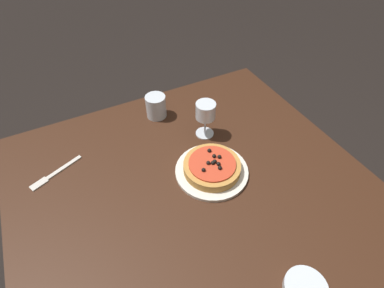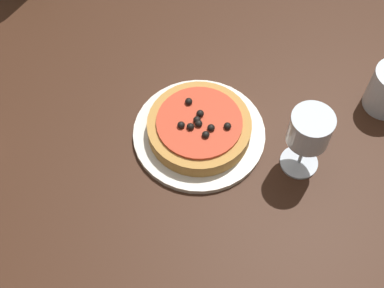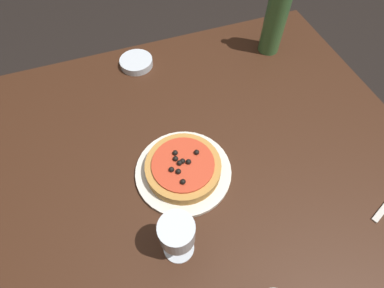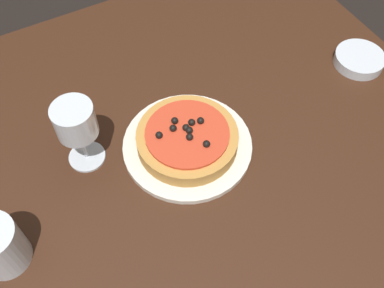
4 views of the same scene
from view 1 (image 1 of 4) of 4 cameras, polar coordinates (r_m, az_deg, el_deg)
name	(u,v)px [view 1 (image 1 of 4)]	position (r m, az deg, el deg)	size (l,w,h in m)	color
ground_plane	(192,275)	(1.70, 0.05, -23.71)	(14.00, 14.00, 0.00)	black
dining_table	(192,200)	(1.09, 0.07, -10.69)	(1.16, 1.06, 0.78)	#381E11
dinner_plate	(212,171)	(1.04, 3.76, -5.14)	(0.25, 0.25, 0.01)	silver
pizza	(212,166)	(1.03, 3.83, -4.28)	(0.20, 0.20, 0.05)	#BC843D
wine_glass	(206,112)	(1.11, 2.60, 6.02)	(0.07, 0.07, 0.15)	silver
water_cup	(156,106)	(1.24, -6.87, 7.13)	(0.08, 0.08, 0.10)	silver
fork	(53,174)	(1.14, -24.90, -5.28)	(0.19, 0.09, 0.00)	beige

